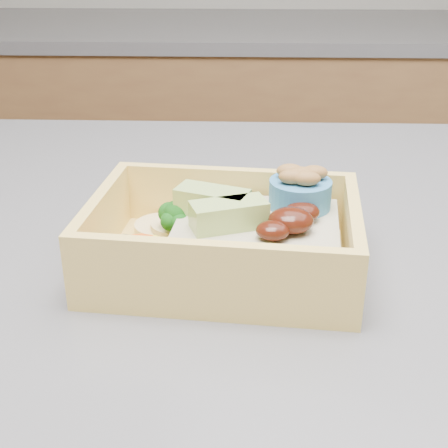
{
  "coord_description": "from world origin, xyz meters",
  "views": [
    {
      "loc": [
        0.23,
        -0.5,
        1.16
      ],
      "look_at": [
        0.22,
        -0.08,
        0.96
      ],
      "focal_mm": 50.0,
      "sensor_mm": 36.0,
      "label": 1
    }
  ],
  "objects": [
    {
      "name": "back_cabinets",
      "position": [
        0.0,
        1.23,
        0.89
      ],
      "size": [
        3.2,
        0.62,
        2.3
      ],
      "color": "brown",
      "rests_on": "ground"
    },
    {
      "name": "bento_box",
      "position": [
        0.23,
        -0.08,
        0.95
      ],
      "size": [
        0.21,
        0.16,
        0.07
      ],
      "rotation": [
        0.0,
        0.0,
        -0.09
      ],
      "color": "#EDC761",
      "rests_on": "island"
    }
  ]
}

